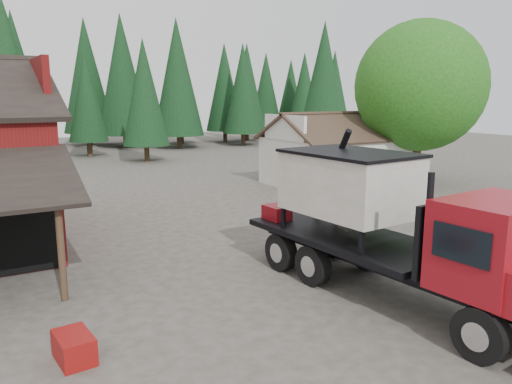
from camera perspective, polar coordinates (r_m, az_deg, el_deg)
ground at (r=15.28m, az=2.00°, el=-10.74°), size 120.00×120.00×0.00m
farmhouse at (r=32.63m, az=9.12°, el=3.85°), size 8.60×6.42×4.65m
deciduous_tree at (r=32.99m, az=18.26°, el=10.91°), size 8.00×8.00×10.20m
conifer_backdrop at (r=54.80m, az=-22.29°, el=4.27°), size 76.00×16.00×16.00m
near_pine_b at (r=44.13m, az=-12.64°, el=11.05°), size 3.96×3.96×10.40m
near_pine_c at (r=48.18m, az=7.75°, el=12.39°), size 4.84×4.84×12.40m
near_pine_d at (r=46.14m, az=-26.49°, el=12.05°), size 5.28×5.28×13.40m
feed_truck at (r=14.34m, az=15.54°, el=-3.47°), size 3.65×10.48×4.65m
silver_car at (r=24.96m, az=13.86°, el=-0.48°), size 6.27×3.58×1.65m
equip_box at (r=11.96m, az=-20.08°, el=-16.35°), size 0.80×1.16×0.60m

